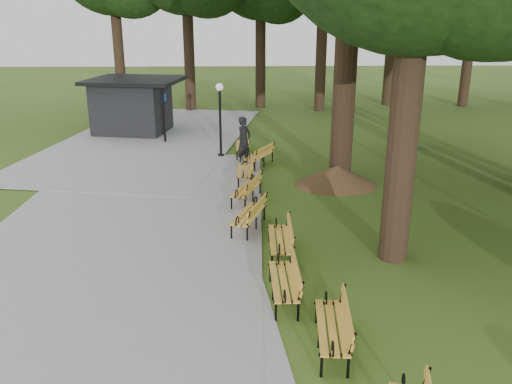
{
  "coord_description": "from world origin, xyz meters",
  "views": [
    {
      "loc": [
        -0.64,
        -10.95,
        5.78
      ],
      "look_at": [
        -0.21,
        2.84,
        1.1
      ],
      "focal_mm": 37.35,
      "sensor_mm": 36.0,
      "label": 1
    }
  ],
  "objects_px": {
    "bench_2": "(284,281)",
    "bench_8": "(242,146)",
    "bench_3": "(280,239)",
    "bench_4": "(249,215)",
    "bench_5": "(246,189)",
    "kiosk": "(132,106)",
    "dirt_mound": "(336,175)",
    "bench_6": "(245,170)",
    "bench_1": "(332,327)",
    "lamp_post": "(220,104)",
    "person": "(244,141)",
    "bench_7": "(259,156)"
  },
  "relations": [
    {
      "from": "kiosk",
      "to": "lamp_post",
      "type": "relative_size",
      "value": 1.42
    },
    {
      "from": "bench_1",
      "to": "bench_4",
      "type": "bearing_deg",
      "value": -160.94
    },
    {
      "from": "kiosk",
      "to": "person",
      "type": "bearing_deg",
      "value": -37.34
    },
    {
      "from": "bench_5",
      "to": "bench_8",
      "type": "relative_size",
      "value": 1.0
    },
    {
      "from": "bench_2",
      "to": "bench_4",
      "type": "bearing_deg",
      "value": -170.71
    },
    {
      "from": "person",
      "to": "dirt_mound",
      "type": "height_order",
      "value": "person"
    },
    {
      "from": "lamp_post",
      "to": "bench_3",
      "type": "relative_size",
      "value": 1.61
    },
    {
      "from": "person",
      "to": "bench_5",
      "type": "distance_m",
      "value": 4.47
    },
    {
      "from": "kiosk",
      "to": "bench_5",
      "type": "height_order",
      "value": "kiosk"
    },
    {
      "from": "bench_4",
      "to": "bench_8",
      "type": "height_order",
      "value": "same"
    },
    {
      "from": "kiosk",
      "to": "bench_4",
      "type": "distance_m",
      "value": 13.96
    },
    {
      "from": "bench_2",
      "to": "bench_6",
      "type": "distance_m",
      "value": 8.25
    },
    {
      "from": "bench_5",
      "to": "bench_7",
      "type": "relative_size",
      "value": 1.0
    },
    {
      "from": "person",
      "to": "bench_1",
      "type": "relative_size",
      "value": 1.01
    },
    {
      "from": "dirt_mound",
      "to": "bench_2",
      "type": "relative_size",
      "value": 1.29
    },
    {
      "from": "bench_5",
      "to": "bench_7",
      "type": "distance_m",
      "value": 4.18
    },
    {
      "from": "bench_1",
      "to": "dirt_mound",
      "type": "bearing_deg",
      "value": 174.69
    },
    {
      "from": "dirt_mound",
      "to": "bench_5",
      "type": "height_order",
      "value": "bench_5"
    },
    {
      "from": "lamp_post",
      "to": "bench_6",
      "type": "relative_size",
      "value": 1.61
    },
    {
      "from": "person",
      "to": "bench_6",
      "type": "height_order",
      "value": "person"
    },
    {
      "from": "dirt_mound",
      "to": "bench_8",
      "type": "height_order",
      "value": "bench_8"
    },
    {
      "from": "dirt_mound",
      "to": "bench_6",
      "type": "height_order",
      "value": "bench_6"
    },
    {
      "from": "bench_3",
      "to": "bench_5",
      "type": "xyz_separation_m",
      "value": [
        -0.77,
        3.97,
        0.0
      ]
    },
    {
      "from": "bench_1",
      "to": "bench_6",
      "type": "height_order",
      "value": "same"
    },
    {
      "from": "dirt_mound",
      "to": "bench_8",
      "type": "bearing_deg",
      "value": 128.77
    },
    {
      "from": "bench_5",
      "to": "dirt_mound",
      "type": "bearing_deg",
      "value": 136.16
    },
    {
      "from": "bench_6",
      "to": "kiosk",
      "type": "bearing_deg",
      "value": -146.81
    },
    {
      "from": "person",
      "to": "bench_5",
      "type": "relative_size",
      "value": 1.01
    },
    {
      "from": "bench_2",
      "to": "bench_8",
      "type": "relative_size",
      "value": 1.0
    },
    {
      "from": "kiosk",
      "to": "bench_4",
      "type": "relative_size",
      "value": 2.28
    },
    {
      "from": "dirt_mound",
      "to": "bench_3",
      "type": "xyz_separation_m",
      "value": [
        -2.41,
        -5.65,
        0.08
      ]
    },
    {
      "from": "kiosk",
      "to": "bench_2",
      "type": "relative_size",
      "value": 2.28
    },
    {
      "from": "bench_5",
      "to": "bench_4",
      "type": "bearing_deg",
      "value": 19.11
    },
    {
      "from": "kiosk",
      "to": "lamp_post",
      "type": "bearing_deg",
      "value": -36.22
    },
    {
      "from": "bench_1",
      "to": "person",
      "type": "bearing_deg",
      "value": -168.15
    },
    {
      "from": "bench_1",
      "to": "bench_8",
      "type": "relative_size",
      "value": 1.0
    },
    {
      "from": "bench_7",
      "to": "bench_6",
      "type": "bearing_deg",
      "value": 11.59
    },
    {
      "from": "bench_4",
      "to": "bench_7",
      "type": "relative_size",
      "value": 1.0
    },
    {
      "from": "bench_8",
      "to": "bench_3",
      "type": "bearing_deg",
      "value": 5.24
    },
    {
      "from": "lamp_post",
      "to": "dirt_mound",
      "type": "height_order",
      "value": "lamp_post"
    },
    {
      "from": "bench_5",
      "to": "bench_1",
      "type": "bearing_deg",
      "value": 28.54
    },
    {
      "from": "bench_3",
      "to": "bench_6",
      "type": "height_order",
      "value": "same"
    },
    {
      "from": "kiosk",
      "to": "bench_3",
      "type": "bearing_deg",
      "value": -55.98
    },
    {
      "from": "bench_7",
      "to": "person",
      "type": "bearing_deg",
      "value": -90.0
    },
    {
      "from": "bench_3",
      "to": "bench_4",
      "type": "xyz_separation_m",
      "value": [
        -0.74,
        1.73,
        0.0
      ]
    },
    {
      "from": "bench_3",
      "to": "bench_8",
      "type": "distance_m",
      "value": 9.76
    },
    {
      "from": "kiosk",
      "to": "bench_1",
      "type": "bearing_deg",
      "value": -58.75
    },
    {
      "from": "bench_1",
      "to": "bench_5",
      "type": "xyz_separation_m",
      "value": [
        -1.42,
        7.85,
        0.0
      ]
    },
    {
      "from": "person",
      "to": "bench_4",
      "type": "distance_m",
      "value": 6.71
    },
    {
      "from": "kiosk",
      "to": "dirt_mound",
      "type": "height_order",
      "value": "kiosk"
    }
  ]
}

